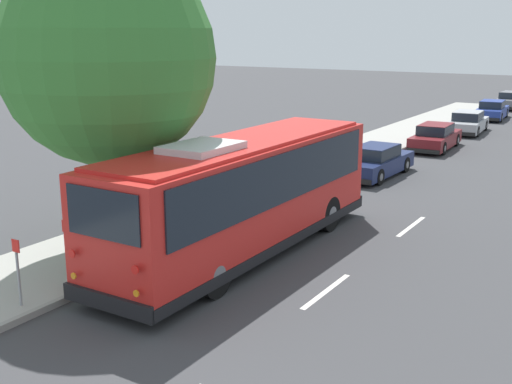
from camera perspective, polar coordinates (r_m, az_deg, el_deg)
name	(u,v)px	position (r m, az deg, el deg)	size (l,w,h in m)	color
ground_plane	(247,251)	(17.74, -0.80, -5.23)	(160.00, 160.00, 0.00)	#3D3D3F
sidewalk_slab	(154,229)	(19.64, -9.06, -3.24)	(80.00, 3.43, 0.15)	#A3A099
curb_strip	(201,239)	(18.57, -4.87, -4.15)	(80.00, 0.14, 0.15)	gray
shuttle_bus	(244,190)	(17.06, -1.08, 0.15)	(10.48, 2.67, 3.28)	red
parked_sedan_navy	(376,162)	(27.07, 10.63, 2.65)	(4.69, 1.76, 1.31)	#19234C
parked_sedan_maroon	(435,137)	(34.08, 15.65, 4.69)	(4.74, 1.86, 1.31)	maroon
parked_sedan_silver	(468,123)	(40.23, 18.31, 5.86)	(4.69, 2.01, 1.29)	#A8AAAF
parked_sedan_blue	(492,110)	(47.19, 20.24, 6.82)	(4.60, 1.98, 1.28)	navy
parked_sedan_gray	(511,101)	(54.12, 21.76, 7.54)	(4.64, 1.88, 1.33)	slate
street_tree	(111,42)	(17.26, -12.77, 12.85)	(5.59, 5.59, 8.71)	brown
sign_post_near	(18,272)	(14.61, -20.39, -6.66)	(0.06, 0.22, 1.48)	gray
sign_post_far	(68,252)	(15.40, -16.41, -5.13)	(0.06, 0.22, 1.55)	gray
fire_hydrant	(320,169)	(25.58, 5.75, 2.03)	(0.22, 0.22, 0.81)	gold
lane_stripe_mid	(326,291)	(15.18, 6.27, -8.74)	(2.40, 0.14, 0.01)	silver
lane_stripe_ahead	(411,226)	(20.45, 13.63, -2.99)	(2.40, 0.14, 0.01)	silver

